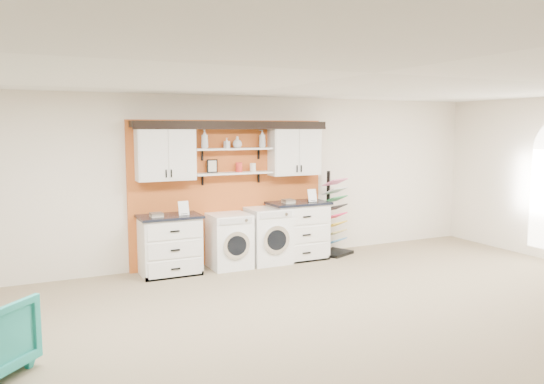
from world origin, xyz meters
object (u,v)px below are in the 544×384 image
base_cabinet_right (298,231)px  sample_rack (334,227)px  washer (229,241)px  dryer (268,235)px  base_cabinet_left (170,245)px

base_cabinet_right → sample_rack: size_ratio=0.68×
washer → dryer: bearing=-0.0°
washer → dryer: 0.70m
washer → sample_rack: sample_rack is taller
base_cabinet_left → dryer: dryer is taller
base_cabinet_right → washer: 1.28m
dryer → sample_rack: bearing=1.5°
base_cabinet_left → sample_rack: size_ratio=0.63×
washer → sample_rack: (2.04, 0.03, 0.05)m
base_cabinet_right → dryer: base_cabinet_right is taller
base_cabinet_left → washer: 0.98m
base_cabinet_left → base_cabinet_right: size_ratio=0.93×
dryer → base_cabinet_left: bearing=179.9°
base_cabinet_left → washer: bearing=-0.2°
dryer → sample_rack: 1.34m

